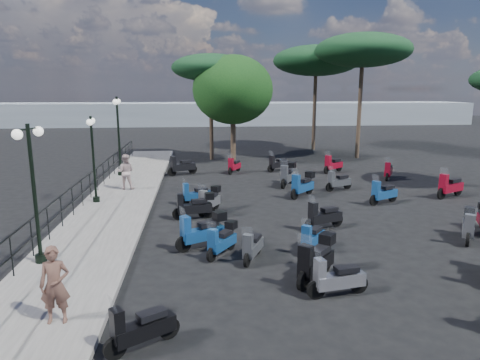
{
  "coord_description": "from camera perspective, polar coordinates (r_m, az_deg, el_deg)",
  "views": [
    {
      "loc": [
        -2.96,
        -15.54,
        4.89
      ],
      "look_at": [
        -1.29,
        1.67,
        1.2
      ],
      "focal_mm": 32.0,
      "sensor_mm": 36.0,
      "label": 1
    }
  ],
  "objects": [
    {
      "name": "scooter_8",
      "position": [
        12.89,
        -2.43,
        -8.08
      ],
      "size": [
        1.0,
        1.33,
        1.22
      ],
      "rotation": [
        0.0,
        0.0,
        2.53
      ],
      "color": "black",
      "rests_on": "ground"
    },
    {
      "name": "sidewalk",
      "position": [
        19.48,
        -15.83,
        -2.73
      ],
      "size": [
        3.0,
        30.0,
        0.15
      ],
      "primitive_type": "cube",
      "color": "#63605D",
      "rests_on": "ground"
    },
    {
      "name": "pedestrian_far",
      "position": [
        21.24,
        -15.02,
        1.08
      ],
      "size": [
        0.86,
        0.69,
        1.7
      ],
      "primitive_type": "imported",
      "rotation": [
        0.0,
        0.0,
        3.09
      ],
      "color": "#BFA3A2",
      "rests_on": "sidewalk"
    },
    {
      "name": "lamp_post_0",
      "position": [
        12.78,
        -25.82,
        -0.65
      ],
      "size": [
        0.49,
        1.11,
        3.86
      ],
      "rotation": [
        0.0,
        0.0,
        -0.26
      ],
      "color": "black",
      "rests_on": "sidewalk"
    },
    {
      "name": "scooter_1",
      "position": [
        13.48,
        -5.05,
        -6.84
      ],
      "size": [
        1.64,
        1.04,
        1.42
      ],
      "rotation": [
        0.0,
        0.0,
        2.06
      ],
      "color": "black",
      "rests_on": "ground"
    },
    {
      "name": "pine_2",
      "position": [
        30.06,
        -3.95,
        14.67
      ],
      "size": [
        5.32,
        5.32,
        7.24
      ],
      "color": "#38281E",
      "rests_on": "ground"
    },
    {
      "name": "scooter_14",
      "position": [
        19.91,
        8.35,
        -0.7
      ],
      "size": [
        1.4,
        1.4,
        1.44
      ],
      "rotation": [
        0.0,
        0.0,
        2.36
      ],
      "color": "black",
      "rests_on": "ground"
    },
    {
      "name": "scooter_16",
      "position": [
        25.91,
        5.08,
        2.14
      ],
      "size": [
        1.46,
        0.94,
        1.3
      ],
      "rotation": [
        0.0,
        0.0,
        2.09
      ],
      "color": "black",
      "rests_on": "ground"
    },
    {
      "name": "scooter_7",
      "position": [
        13.41,
        9.59,
        -7.65
      ],
      "size": [
        1.0,
        1.21,
        1.18
      ],
      "rotation": [
        0.0,
        0.0,
        2.46
      ],
      "color": "black",
      "rests_on": "ground"
    },
    {
      "name": "broadleaf_tree",
      "position": [
        29.0,
        -0.94,
        11.91
      ],
      "size": [
        5.37,
        5.37,
        7.11
      ],
      "color": "#38281E",
      "rests_on": "ground"
    },
    {
      "name": "scooter_15",
      "position": [
        22.01,
        6.41,
        0.63
      ],
      "size": [
        1.11,
        1.69,
        1.48
      ],
      "rotation": [
        0.0,
        0.0,
        2.63
      ],
      "color": "black",
      "rests_on": "ground"
    },
    {
      "name": "scooter_2",
      "position": [
        12.53,
        1.67,
        -8.92
      ],
      "size": [
        0.78,
        1.39,
        1.18
      ],
      "rotation": [
        0.0,
        0.0,
        2.71
      ],
      "color": "black",
      "rests_on": "ground"
    },
    {
      "name": "scooter_20",
      "position": [
        21.5,
        12.98,
        -0.22
      ],
      "size": [
        1.49,
        0.81,
        1.26
      ],
      "rotation": [
        0.0,
        0.0,
        1.98
      ],
      "color": "black",
      "rests_on": "ground"
    },
    {
      "name": "pine_0",
      "position": [
        35.59,
        10.12,
        15.38
      ],
      "size": [
        6.89,
        6.89,
        8.29
      ],
      "color": "#38281E",
      "rests_on": "ground"
    },
    {
      "name": "scooter_5",
      "position": [
        24.91,
        -7.78,
        1.81
      ],
      "size": [
        1.68,
        1.04,
        1.47
      ],
      "rotation": [
        0.0,
        0.0,
        2.07
      ],
      "color": "black",
      "rests_on": "ground"
    },
    {
      "name": "pine_1",
      "position": [
        31.85,
        16.07,
        16.26
      ],
      "size": [
        6.64,
        6.64,
        8.66
      ],
      "color": "#38281E",
      "rests_on": "ground"
    },
    {
      "name": "lamp_post_2",
      "position": [
        24.58,
        -15.9,
        6.3
      ],
      "size": [
        0.36,
        1.28,
        4.34
      ],
      "rotation": [
        0.0,
        0.0,
        0.06
      ],
      "color": "black",
      "rests_on": "sidewalk"
    },
    {
      "name": "scooter_26",
      "position": [
        19.51,
        18.56,
        -1.69
      ],
      "size": [
        1.56,
        0.94,
        1.35
      ],
      "rotation": [
        0.0,
        0.0,
        2.05
      ],
      "color": "black",
      "rests_on": "ground"
    },
    {
      "name": "scooter_4",
      "position": [
        18.51,
        -5.9,
        -1.97
      ],
      "size": [
        1.51,
        0.67,
        1.23
      ],
      "rotation": [
        0.0,
        0.0,
        1.86
      ],
      "color": "black",
      "rests_on": "ground"
    },
    {
      "name": "scooter_19",
      "position": [
        15.95,
        28.16,
        -5.43
      ],
      "size": [
        1.04,
        1.45,
        1.31
      ],
      "rotation": [
        0.0,
        0.0,
        2.57
      ],
      "color": "black",
      "rests_on": "ground"
    },
    {
      "name": "woman",
      "position": [
        9.75,
        -23.46,
        -12.71
      ],
      "size": [
        0.63,
        0.44,
        1.65
      ],
      "primitive_type": "imported",
      "rotation": [
        0.0,
        0.0,
        0.08
      ],
      "color": "brown",
      "rests_on": "sidewalk"
    },
    {
      "name": "scooter_13",
      "position": [
        15.51,
        11.06,
        -4.8
      ],
      "size": [
        1.57,
        0.81,
        1.31
      ],
      "rotation": [
        0.0,
        0.0,
        1.95
      ],
      "color": "black",
      "rests_on": "ground"
    },
    {
      "name": "lamp_post_1",
      "position": [
        18.97,
        -19.0,
        3.34
      ],
      "size": [
        0.35,
        1.07,
        3.65
      ],
      "rotation": [
        0.0,
        0.0,
        0.12
      ],
      "color": "black",
      "rests_on": "sidewalk"
    },
    {
      "name": "ground",
      "position": [
        16.56,
        5.04,
        -5.18
      ],
      "size": [
        120.0,
        120.0,
        0.0
      ],
      "primitive_type": "plane",
      "color": "black",
      "rests_on": "ground"
    },
    {
      "name": "distant_hills",
      "position": [
        60.71,
        -2.75,
        8.84
      ],
      "size": [
        70.0,
        8.0,
        3.0
      ],
      "primitive_type": "cube",
      "color": "gray",
      "rests_on": "ground"
    },
    {
      "name": "scooter_25",
      "position": [
        21.81,
        26.19,
        -0.8
      ],
      "size": [
        1.69,
        1.0,
        1.46
      ],
      "rotation": [
        0.0,
        0.0,
        2.04
      ],
      "color": "black",
      "rests_on": "ground"
    },
    {
      "name": "scooter_21",
      "position": [
        25.99,
        12.29,
        2.0
      ],
      "size": [
        1.45,
        1.14,
        1.38
      ],
      "rotation": [
        0.0,
        0.0,
        2.22
      ],
      "color": "black",
      "rests_on": "ground"
    },
    {
      "name": "scooter_27",
      "position": [
        24.92,
        19.17,
        1.11
      ],
      "size": [
        0.94,
        1.45,
        1.29
      ],
      "rotation": [
        0.0,
        0.0,
        2.61
      ],
      "color": "black",
      "rests_on": "ground"
    },
    {
      "name": "scooter_9",
      "position": [
        17.21,
        -4.1,
        -2.79
      ],
      "size": [
        0.97,
        1.49,
        1.31
      ],
      "rotation": [
        0.0,
        0.0,
        2.63
      ],
      "color": "black",
      "rests_on": "ground"
    },
    {
      "name": "scooter_0",
      "position": [
        8.81,
        -13.11,
        -18.74
      ],
      "size": [
        1.38,
        0.93,
        1.24
      ],
      "rotation": [
        0.0,
        0.0,
        2.13
      ],
      "color": "black",
      "rests_on": "ground"
    },
    {
      "name": "railing",
      "position": [
        19.39,
        -19.86,
        -0.57
      ],
      "size": [
        0.04,
        26.04,
        1.1
      ],
      "color": "black",
      "rests_on": "sidewalk"
    },
    {
      "name": "scooter_3",
      "position": [
        16.45,
        -6.12,
        -3.51
      ],
      "size": [
        1.65,
        0.57,
        1.32
      ],
      "rotation": [
        0.0,
        0.0,
        1.74
      ],
      "color": "black",
      "rests_on": "ground"
    },
    {
      "name": "scooter_10",
      "position": [
        25.3,
        -0.79,
        1.88
      ],
      "size": [
        0.88,
        1.38,
        1.22
      ],
      "rotation": [
        0.0,
        0.0,
        2.63
      ],
      "color": "black",
      "rests_on": "ground"
    },
    {
      "name": "scooter_12",
      "position": [
        10.74,
        12.77,
        -12.75
      ],
      "size": [
        1.59,
        0.57,
        1.27
      ],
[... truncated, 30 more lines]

